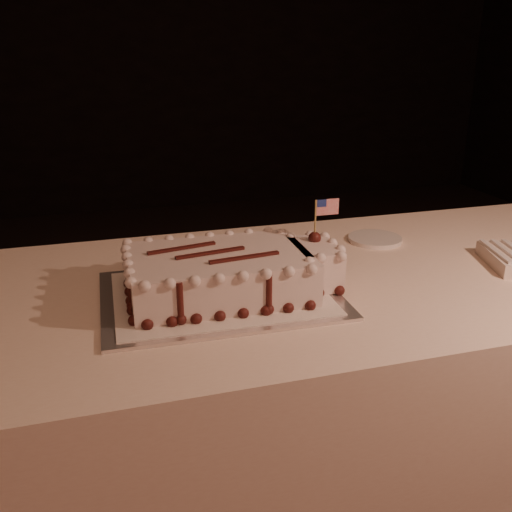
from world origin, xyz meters
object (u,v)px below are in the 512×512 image
object	(u,v)px
banquet_table	(265,420)
cake_board	(220,295)
side_plate	(375,239)
sheet_cake	(231,272)

from	to	relation	value
banquet_table	cake_board	xyz separation A→B (m)	(-0.12, -0.05, 0.38)
banquet_table	side_plate	bearing A→B (deg)	26.35
cake_board	sheet_cake	world-z (taller)	sheet_cake
banquet_table	sheet_cake	distance (m)	0.44
banquet_table	side_plate	world-z (taller)	side_plate
cake_board	sheet_cake	bearing A→B (deg)	0.41
sheet_cake	side_plate	distance (m)	0.52
banquet_table	side_plate	distance (m)	0.56
sheet_cake	side_plate	xyz separation A→B (m)	(0.46, 0.24, -0.05)
side_plate	banquet_table	bearing A→B (deg)	-153.65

